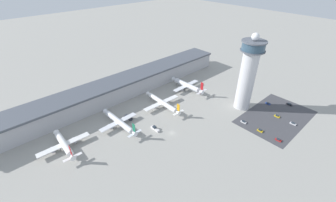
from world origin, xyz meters
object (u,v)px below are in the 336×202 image
(service_truck_catering, at_px, (155,129))
(car_red_hatchback, at_px, (278,140))
(airplane_gate_delta, at_px, (187,85))
(car_maroon_suv, at_px, (289,104))
(car_green_van, at_px, (244,122))
(car_silver_sedan, at_px, (268,103))
(car_black_suv, at_px, (277,116))
(airplane_gate_charlie, at_px, (162,103))
(car_white_wagon, at_px, (260,130))
(service_truck_fuel, at_px, (129,117))
(airplane_gate_alpha, at_px, (64,144))
(airplane_gate_bravo, at_px, (119,122))
(car_grey_coupe, at_px, (293,124))
(control_tower, at_px, (248,73))

(service_truck_catering, relative_size, car_red_hatchback, 1.94)
(airplane_gate_delta, bearing_deg, car_maroon_suv, -59.49)
(car_maroon_suv, height_order, car_green_van, car_maroon_suv)
(airplane_gate_delta, bearing_deg, car_green_van, -94.44)
(car_green_van, bearing_deg, car_silver_sedan, 0.25)
(car_red_hatchback, bearing_deg, car_green_van, 89.89)
(car_black_suv, distance_m, car_maroon_suv, 24.54)
(airplane_gate_charlie, xyz_separation_m, airplane_gate_delta, (36.71, 6.66, 0.62))
(car_white_wagon, bearing_deg, car_green_van, 89.38)
(airplane_gate_delta, distance_m, service_truck_fuel, 67.41)
(airplane_gate_alpha, height_order, car_red_hatchback, airplane_gate_alpha)
(service_truck_fuel, distance_m, car_silver_sedan, 119.07)
(car_green_van, bearing_deg, service_truck_fuel, 134.56)
(car_maroon_suv, distance_m, car_silver_sedan, 17.64)
(airplane_gate_bravo, distance_m, service_truck_fuel, 11.38)
(airplane_gate_bravo, bearing_deg, car_black_suv, -36.58)
(car_grey_coupe, bearing_deg, airplane_gate_delta, 102.98)
(airplane_gate_bravo, bearing_deg, car_white_wagon, -45.35)
(airplane_gate_alpha, height_order, car_black_suv, airplane_gate_alpha)
(airplane_gate_charlie, relative_size, car_red_hatchback, 10.16)
(airplane_gate_alpha, height_order, car_green_van, airplane_gate_alpha)
(airplane_gate_delta, bearing_deg, car_grey_coupe, -77.02)
(car_white_wagon, bearing_deg, airplane_gate_bravo, 134.65)
(service_truck_fuel, distance_m, car_grey_coupe, 125.72)
(car_red_hatchback, distance_m, car_grey_coupe, 26.16)
(airplane_gate_delta, distance_m, car_grey_coupe, 93.76)
(airplane_gate_delta, distance_m, car_red_hatchback, 92.40)
(control_tower, height_order, airplane_gate_alpha, control_tower)
(airplane_gate_alpha, bearing_deg, car_green_van, -29.42)
(airplane_gate_alpha, height_order, car_white_wagon, airplane_gate_alpha)
(service_truck_fuel, relative_size, car_black_suv, 1.87)
(airplane_gate_delta, relative_size, car_maroon_suv, 7.89)
(car_maroon_suv, relative_size, car_white_wagon, 1.20)
(control_tower, bearing_deg, airplane_gate_delta, 104.14)
(car_black_suv, height_order, car_maroon_suv, car_maroon_suv)
(airplane_gate_bravo, distance_m, car_black_suv, 123.34)
(car_red_hatchback, relative_size, car_maroon_suv, 0.85)
(control_tower, bearing_deg, service_truck_catering, 161.08)
(airplane_gate_bravo, xyz_separation_m, service_truck_catering, (17.12, -20.96, -3.05))
(airplane_gate_charlie, bearing_deg, car_white_wagon, -66.37)
(car_grey_coupe, bearing_deg, service_truck_catering, 141.45)
(control_tower, relative_size, airplane_gate_charlie, 1.50)
(car_red_hatchback, height_order, car_grey_coupe, car_red_hatchback)
(airplane_gate_bravo, xyz_separation_m, airplane_gate_charlie, (41.03, -1.41, 0.01))
(airplane_gate_alpha, distance_m, car_maroon_suv, 179.54)
(car_grey_coupe, bearing_deg, car_black_suv, 88.93)
(service_truck_fuel, relative_size, car_white_wagon, 1.91)
(control_tower, distance_m, service_truck_fuel, 99.12)
(service_truck_catering, relative_size, service_truck_fuel, 1.03)
(airplane_gate_bravo, height_order, service_truck_catering, airplane_gate_bravo)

